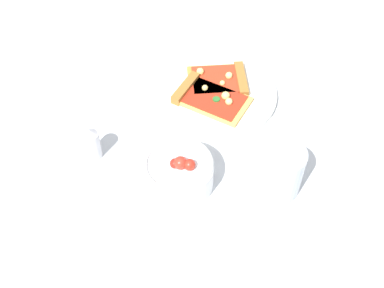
{
  "coord_description": "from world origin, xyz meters",
  "views": [
    {
      "loc": [
        -0.79,
        0.1,
        0.8
      ],
      "look_at": [
        -0.16,
        0.06,
        0.03
      ],
      "focal_mm": 46.88,
      "sensor_mm": 36.0,
      "label": 1
    }
  ],
  "objects_px": {
    "pizza_slice_far": "(221,80)",
    "pepper_shaker": "(92,143)",
    "plate": "(218,94)",
    "soda_glass": "(281,173)",
    "pizza_slice_near": "(207,97)",
    "salad_bowl": "(178,173)"
  },
  "relations": [
    {
      "from": "plate",
      "to": "pizza_slice_near",
      "type": "bearing_deg",
      "value": 128.01
    },
    {
      "from": "pepper_shaker",
      "to": "plate",
      "type": "bearing_deg",
      "value": -60.93
    },
    {
      "from": "pizza_slice_far",
      "to": "pepper_shaker",
      "type": "relative_size",
      "value": 1.7
    },
    {
      "from": "pizza_slice_far",
      "to": "soda_glass",
      "type": "xyz_separation_m",
      "value": [
        -0.28,
        -0.08,
        0.03
      ]
    },
    {
      "from": "pizza_slice_far",
      "to": "salad_bowl",
      "type": "distance_m",
      "value": 0.28
    },
    {
      "from": "salad_bowl",
      "to": "soda_glass",
      "type": "bearing_deg",
      "value": -96.77
    },
    {
      "from": "pizza_slice_near",
      "to": "soda_glass",
      "type": "relative_size",
      "value": 1.67
    },
    {
      "from": "pizza_slice_near",
      "to": "pepper_shaker",
      "type": "relative_size",
      "value": 2.31
    },
    {
      "from": "plate",
      "to": "pizza_slice_far",
      "type": "bearing_deg",
      "value": -14.9
    },
    {
      "from": "salad_bowl",
      "to": "soda_glass",
      "type": "height_order",
      "value": "soda_glass"
    },
    {
      "from": "pizza_slice_near",
      "to": "soda_glass",
      "type": "height_order",
      "value": "soda_glass"
    },
    {
      "from": "plate",
      "to": "soda_glass",
      "type": "distance_m",
      "value": 0.27
    },
    {
      "from": "pepper_shaker",
      "to": "pizza_slice_far",
      "type": "bearing_deg",
      "value": -56.74
    },
    {
      "from": "pizza_slice_near",
      "to": "soda_glass",
      "type": "distance_m",
      "value": 0.26
    },
    {
      "from": "plate",
      "to": "pepper_shaker",
      "type": "bearing_deg",
      "value": 119.07
    },
    {
      "from": "salad_bowl",
      "to": "soda_glass",
      "type": "xyz_separation_m",
      "value": [
        -0.02,
        -0.19,
        0.01
      ]
    },
    {
      "from": "salad_bowl",
      "to": "soda_glass",
      "type": "relative_size",
      "value": 1.26
    },
    {
      "from": "pizza_slice_near",
      "to": "pepper_shaker",
      "type": "distance_m",
      "value": 0.27
    },
    {
      "from": "plate",
      "to": "pizza_slice_far",
      "type": "distance_m",
      "value": 0.04
    },
    {
      "from": "salad_bowl",
      "to": "soda_glass",
      "type": "distance_m",
      "value": 0.19
    },
    {
      "from": "plate",
      "to": "pepper_shaker",
      "type": "xyz_separation_m",
      "value": [
        -0.15,
        0.27,
        0.03
      ]
    },
    {
      "from": "soda_glass",
      "to": "pepper_shaker",
      "type": "height_order",
      "value": "soda_glass"
    }
  ]
}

